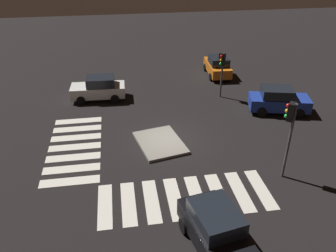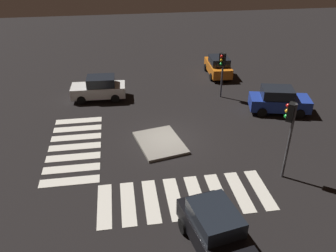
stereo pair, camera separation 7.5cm
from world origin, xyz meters
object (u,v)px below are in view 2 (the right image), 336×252
Objects in this scene: traffic_light_west at (222,65)px; car_orange at (218,66)px; car_blue at (279,100)px; traffic_island at (160,143)px; traffic_light_north at (290,123)px; car_white at (99,88)px; car_black at (216,232)px.

car_orange is at bearing -152.51° from traffic_light_west.
traffic_light_west is (-3.12, -3.54, 1.87)m from car_blue.
traffic_light_west reaches higher than car_blue.
traffic_light_west is at bearing 152.34° from car_blue.
traffic_island is 1.08× the size of traffic_light_west.
car_orange is 0.97× the size of traffic_light_north.
traffic_light_north is at bearing 132.33° from car_white.
car_blue is 5.07m from traffic_light_west.
car_white is at bearing -9.17° from traffic_light_north.
traffic_light_north reaches higher than car_blue.
traffic_island is at bearing 119.36° from car_white.
car_black reaches higher than car_orange.
car_white is 1.17× the size of traffic_light_west.
traffic_island is at bearing 150.80° from car_orange.
car_blue is 0.99× the size of car_black.
car_black is (8.51, 1.21, 0.86)m from traffic_island.
car_black reaches higher than car_white.
traffic_light_west is at bearing 152.20° from car_black.
traffic_light_north is at bearing 43.56° from traffic_light_west.
car_blue reaches higher than car_orange.
traffic_island is 8.64m from car_black.
traffic_light_north is (10.48, 0.35, 0.55)m from traffic_light_west.
traffic_light_north reaches higher than car_orange.
traffic_island is 9.82m from car_blue.
car_white is 9.88m from traffic_light_west.
traffic_island is at bearing -0.88° from traffic_light_west.
traffic_island is 8.49m from car_white.
car_white reaches higher than traffic_island.
car_black is 6.91m from traffic_light_north.
car_blue is at bearing -72.97° from traffic_light_north.
traffic_light_north is (-4.28, 4.87, 2.39)m from car_black.
car_black is 20.46m from car_orange.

